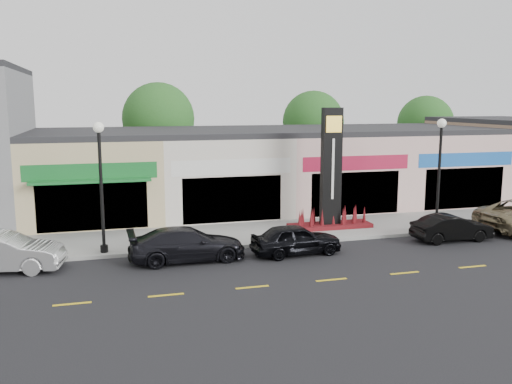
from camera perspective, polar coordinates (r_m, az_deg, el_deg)
ground at (r=22.87m, az=4.95°, el=-6.88°), size 120.00×120.00×0.00m
sidewalk at (r=26.83m, az=1.72°, el=-4.22°), size 52.00×4.30×0.15m
curb at (r=24.75m, az=3.26°, el=-5.40°), size 52.00×0.20×0.15m
shop_beige at (r=32.28m, az=-16.72°, el=1.91°), size 7.00×10.85×4.80m
shop_cream at (r=32.87m, az=-4.42°, el=2.41°), size 7.00×10.01×4.80m
shop_pink_w at (r=34.87m, az=6.95°, el=2.78°), size 7.00×10.01×4.80m
shop_pink_e at (r=38.07m, az=16.76°, el=3.00°), size 7.00×10.01×4.80m
shop_tan at (r=42.19m, az=24.87°, el=3.46°), size 7.00×10.01×5.30m
tree_rear_west at (r=40.24m, az=-10.22°, el=7.61°), size 5.20×5.20×7.83m
tree_rear_mid at (r=43.05m, az=6.04°, el=7.37°), size 4.80×4.80×7.29m
tree_rear_east at (r=47.62m, az=17.40°, el=6.89°), size 4.60×4.60×6.94m
lamp_west_near at (r=23.24m, az=-16.03°, el=1.82°), size 0.44×0.44×5.47m
lamp_east_near at (r=28.04m, az=18.76°, el=2.94°), size 0.44×0.44×5.47m
pylon_sign at (r=27.28m, az=7.88°, el=0.64°), size 4.20×1.30×6.00m
car_white_van at (r=22.93m, az=-25.28°, el=-5.76°), size 2.32×4.79×1.51m
car_dark_sedan at (r=22.35m, az=-7.27°, el=-5.47°), size 2.02×4.78×1.38m
car_black_sedan at (r=23.14m, az=4.23°, el=-4.98°), size 1.81×3.95×1.31m
car_black_conv at (r=26.91m, az=19.93°, el=-3.56°), size 1.35×3.76×1.24m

